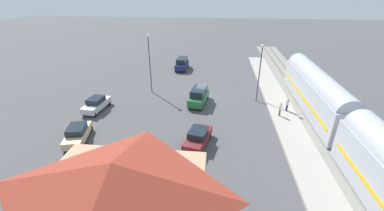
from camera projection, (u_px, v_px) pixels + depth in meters
ground_plane at (205, 99)px, 35.40m from camera, size 200.00×200.00×0.00m
railway_track at (307, 103)px, 34.01m from camera, size 4.80×70.00×0.30m
platform at (277, 101)px, 34.37m from camera, size 3.20×46.00×0.30m
passenger_train at (352, 129)px, 22.49m from camera, size 2.93×37.97×4.98m
station_building at (118, 200)px, 14.78m from camera, size 10.94×9.79×5.83m
pedestrian_on_platform at (288, 104)px, 31.04m from camera, size 0.36×0.36×1.71m
pedestrian_waiting_far at (280, 108)px, 29.81m from camera, size 0.36×0.36×1.71m
sedan_silver at (96, 104)px, 31.89m from camera, size 2.28×4.66×1.74m
suv_green at (199, 96)px, 33.62m from camera, size 2.67×5.14×2.22m
sedan_tan at (77, 134)px, 25.46m from camera, size 2.80×4.80×1.74m
suv_navy at (182, 63)px, 47.56m from camera, size 2.09×4.95×2.22m
sedan_maroon at (198, 137)px, 24.86m from camera, size 2.79×4.80×1.74m
light_pole_near_platform at (260, 67)px, 32.77m from camera, size 0.44×0.44×7.88m
light_pole_lot_center at (149, 58)px, 35.45m from camera, size 0.44×0.44×8.60m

